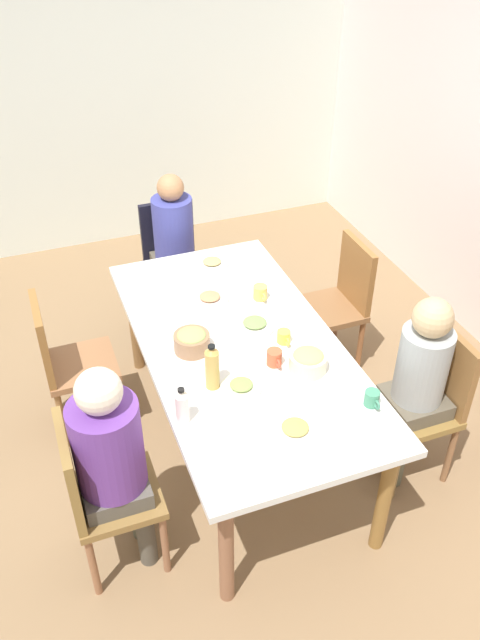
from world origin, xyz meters
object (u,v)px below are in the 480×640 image
object	(u,v)px
dining_table	(240,354)
person_1	(174,241)
person_0	(418,376)
bowl_0	(192,341)
plate_0	(210,298)
chair_4	(340,298)
cup_1	(260,293)
cup_3	(372,399)
bottle_1	(212,367)
plate_4	(295,429)
chair_0	(428,397)
chair_2	(98,490)
plate_2	(212,263)
bottle_0	(182,406)
plate_3	(241,386)
cup_2	(284,337)
cup_0	(274,358)
person_2	(112,454)
bowl_1	(308,361)
chair_3	(66,359)
chair_1	(172,257)
plate_1	(255,324)

from	to	relation	value
dining_table	person_1	world-z (taller)	person_1
person_0	bowl_0	bearing A→B (deg)	-117.07
person_1	plate_0	world-z (taller)	person_1
chair_4	cup_1	size ratio (longest dim) A/B	7.68
cup_3	bottle_1	distance (m)	0.77
person_1	cup_1	distance (m)	0.98
cup_1	bottle_1	bearing A→B (deg)	-38.87
person_1	plate_4	xyz separation A→B (m)	(1.98, 0.01, 0.08)
bowl_0	chair_0	bearing A→B (deg)	64.86
chair_2	plate_2	size ratio (longest dim) A/B	4.34
bottle_0	plate_3	bearing A→B (deg)	108.75
cup_1	cup_2	distance (m)	0.42
cup_0	bottle_1	distance (m)	0.36
plate_3	cup_3	bearing A→B (deg)	59.06
person_2	bowl_1	bearing A→B (deg)	99.79
person_0	dining_table	bearing A→B (deg)	-122.42
chair_3	bottle_1	world-z (taller)	bottle_1
cup_0	cup_2	bearing A→B (deg)	141.66
chair_1	bottle_1	world-z (taller)	bottle_1
plate_3	bottle_0	bearing A→B (deg)	-71.25
plate_4	cup_1	bearing A→B (deg)	166.51
chair_3	chair_4	bearing A→B (deg)	90.00
plate_1	plate_2	world-z (taller)	same
chair_3	plate_3	xyz separation A→B (m)	(0.84, 0.76, 0.26)
chair_2	plate_0	xyz separation A→B (m)	(-0.94, 0.86, 0.26)
plate_1	cup_1	bearing A→B (deg)	151.58
bottle_1	chair_1	bearing A→B (deg)	171.61
chair_0	plate_2	size ratio (longest dim) A/B	4.34
plate_1	plate_2	distance (m)	0.69
bowl_0	bottle_0	bearing A→B (deg)	-21.66
chair_0	person_1	distance (m)	2.00
chair_1	person_1	size ratio (longest dim) A/B	0.77
plate_2	dining_table	bearing A→B (deg)	-7.94
person_2	bottle_1	size ratio (longest dim) A/B	4.75
chair_1	plate_1	xyz separation A→B (m)	(1.27, 0.13, 0.26)
chair_1	person_2	distance (m)	2.05
cup_0	cup_2	world-z (taller)	cup_0
plate_3	cup_0	distance (m)	0.25
bowl_1	cup_0	bearing A→B (deg)	-124.15
plate_0	plate_1	size ratio (longest dim) A/B	0.93
bowl_0	person_0	bearing A→B (deg)	62.93
person_2	plate_1	bearing A→B (deg)	123.57
plate_3	plate_0	bearing A→B (deg)	172.96
dining_table	chair_2	world-z (taller)	chair_2
chair_0	person_1	bearing A→B (deg)	-153.77
chair_0	person_2	size ratio (longest dim) A/B	0.75
cup_0	bottle_0	size ratio (longest dim) A/B	0.58
dining_table	bottle_0	xyz separation A→B (m)	(0.45, -0.45, 0.17)
chair_1	cup_1	xyz separation A→B (m)	(1.03, 0.26, 0.29)
chair_0	chair_4	xyz separation A→B (m)	(-1.00, 0.00, 0.00)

